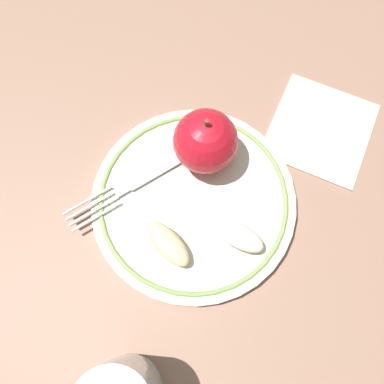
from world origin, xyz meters
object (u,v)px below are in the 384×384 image
object	(u,v)px
apple_red_whole	(205,142)
fork	(140,181)
plate	(192,199)
apple_slice_front	(168,244)
apple_slice_back	(238,234)
napkin_folded	(321,129)

from	to	relation	value
apple_red_whole	fork	size ratio (longest dim) A/B	0.49
plate	apple_slice_front	bearing A→B (deg)	7.43
apple_slice_front	apple_slice_back	size ratio (longest dim) A/B	1.00
apple_slice_front	apple_slice_back	bearing A→B (deg)	55.87
apple_red_whole	fork	world-z (taller)	apple_red_whole
plate	apple_slice_back	world-z (taller)	apple_slice_back
napkin_folded	apple_slice_back	bearing A→B (deg)	-6.27
napkin_folded	apple_red_whole	bearing A→B (deg)	-41.30
fork	apple_slice_front	bearing A→B (deg)	82.57
apple_slice_back	napkin_folded	bearing A→B (deg)	-98.45
apple_slice_front	apple_slice_back	world-z (taller)	same
apple_slice_back	fork	size ratio (longest dim) A/B	0.37
plate	napkin_folded	distance (m)	0.20
plate	fork	xyz separation A→B (m)	(0.02, -0.06, 0.01)
apple_red_whole	napkin_folded	distance (m)	0.17
apple_red_whole	apple_slice_back	bearing A→B (deg)	52.23
plate	napkin_folded	bearing A→B (deg)	152.99
apple_slice_front	napkin_folded	distance (m)	0.26
fork	napkin_folded	size ratio (longest dim) A/B	1.30
plate	apple_slice_front	xyz separation A→B (m)	(0.06, 0.01, 0.02)
plate	fork	distance (m)	0.07
plate	apple_slice_back	distance (m)	0.07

